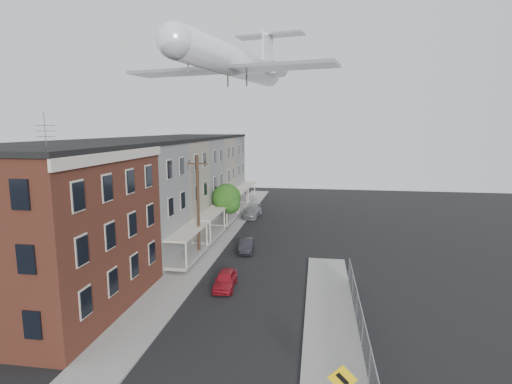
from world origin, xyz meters
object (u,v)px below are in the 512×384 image
utility_pole (198,206)px  car_far (252,212)px  street_tree (227,199)px  car_near (225,280)px  car_mid (246,245)px  airplane (236,63)px

utility_pole → car_far: (2.00, 16.48, -3.99)m
street_tree → car_near: size_ratio=1.46×
utility_pole → car_near: (3.80, -6.24, -4.07)m
car_mid → airplane: size_ratio=0.14×
utility_pole → street_tree: utility_pole is taller
utility_pole → car_mid: (3.80, 2.33, -4.09)m
car_near → car_far: bearing=91.2°
utility_pole → car_far: utility_pole is taller
car_mid → airplane: bearing=101.8°
utility_pole → car_near: bearing=-58.6°
car_mid → car_far: (-1.80, 14.15, 0.10)m
car_far → car_near: bearing=-80.8°
car_near → airplane: size_ratio=0.14×
car_mid → car_far: 14.27m
utility_pole → airplane: (1.41, 9.78, 13.37)m
car_near → airplane: (-2.39, 16.02, 17.44)m
utility_pole → airplane: bearing=81.8°
utility_pole → car_near: utility_pole is taller
street_tree → car_near: (3.47, -16.16, -2.84)m
car_mid → car_far: bearing=91.3°
street_tree → car_near: 16.77m
utility_pole → car_far: 17.08m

